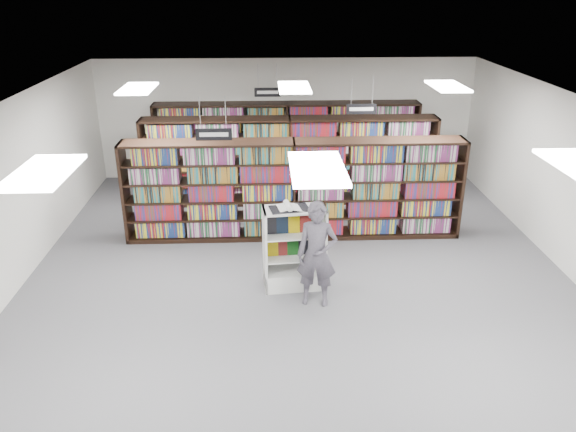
{
  "coord_description": "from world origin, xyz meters",
  "views": [
    {
      "loc": [
        -0.57,
        -8.92,
        5.11
      ],
      "look_at": [
        -0.18,
        0.5,
        1.1
      ],
      "focal_mm": 35.0,
      "sensor_mm": 36.0,
      "label": 1
    }
  ],
  "objects_px": {
    "endcap_display": "(294,260)",
    "open_book": "(289,207)",
    "bookshelf_row_near": "(294,190)",
    "shopper": "(317,255)"
  },
  "relations": [
    {
      "from": "bookshelf_row_near",
      "to": "open_book",
      "type": "height_order",
      "value": "bookshelf_row_near"
    },
    {
      "from": "bookshelf_row_near",
      "to": "endcap_display",
      "type": "relative_size",
      "value": 4.66
    },
    {
      "from": "shopper",
      "to": "endcap_display",
      "type": "bearing_deg",
      "value": 129.07
    },
    {
      "from": "endcap_display",
      "to": "open_book",
      "type": "height_order",
      "value": "open_book"
    },
    {
      "from": "endcap_display",
      "to": "open_book",
      "type": "relative_size",
      "value": 2.1
    },
    {
      "from": "shopper",
      "to": "bookshelf_row_near",
      "type": "bearing_deg",
      "value": 105.04
    },
    {
      "from": "bookshelf_row_near",
      "to": "shopper",
      "type": "height_order",
      "value": "bookshelf_row_near"
    },
    {
      "from": "open_book",
      "to": "shopper",
      "type": "relative_size",
      "value": 0.39
    },
    {
      "from": "bookshelf_row_near",
      "to": "shopper",
      "type": "bearing_deg",
      "value": -84.82
    },
    {
      "from": "endcap_display",
      "to": "open_book",
      "type": "distance_m",
      "value": 1.04
    }
  ]
}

